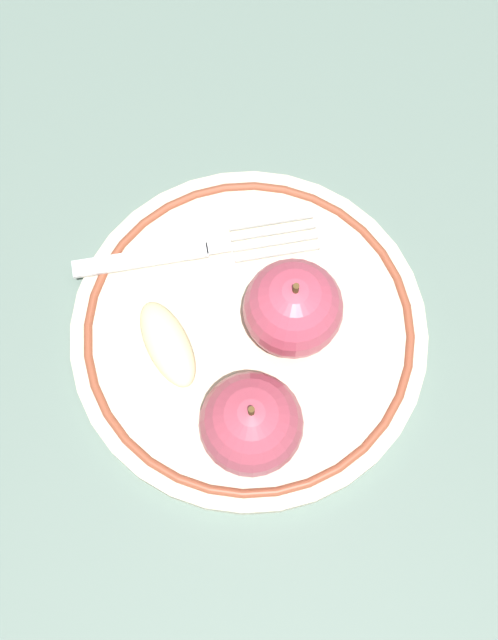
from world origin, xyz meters
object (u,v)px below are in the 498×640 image
(plate, at_px, (249,333))
(apple_second_whole, at_px, (251,424))
(apple_red_whole, at_px, (293,308))
(fork, at_px, (189,251))
(apple_slice_front, at_px, (168,344))

(plate, height_order, apple_second_whole, apple_second_whole)
(plate, bearing_deg, apple_second_whole, -30.66)
(apple_red_whole, xyz_separation_m, fork, (-0.08, -0.03, -0.03))
(apple_red_whole, distance_m, apple_second_whole, 0.08)
(apple_red_whole, xyz_separation_m, apple_second_whole, (0.05, -0.06, 0.00))
(apple_red_whole, height_order, fork, apple_red_whole)
(plate, height_order, fork, fork)
(apple_second_whole, bearing_deg, apple_red_whole, 128.63)
(apple_slice_front, relative_size, fork, 0.39)
(apple_slice_front, bearing_deg, apple_red_whole, 75.53)
(apple_red_whole, distance_m, fork, 0.09)
(plate, height_order, apple_slice_front, apple_slice_front)
(apple_red_whole, bearing_deg, apple_second_whole, -51.37)
(apple_red_whole, height_order, apple_second_whole, same)
(apple_second_whole, relative_size, apple_slice_front, 1.14)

